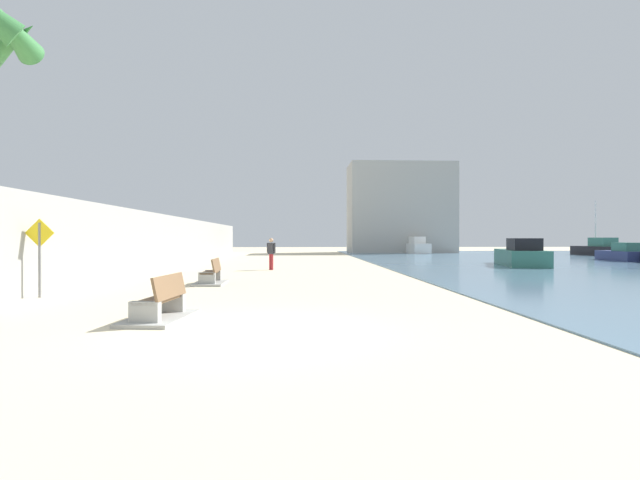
{
  "coord_description": "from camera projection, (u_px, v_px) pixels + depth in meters",
  "views": [
    {
      "loc": [
        0.92,
        -8.96,
        1.78
      ],
      "look_at": [
        2.13,
        16.67,
        1.64
      ],
      "focal_mm": 26.59,
      "sensor_mm": 36.0,
      "label": 1
    }
  ],
  "objects": [
    {
      "name": "ground_plane",
      "position": [
        281.0,
        269.0,
        26.89
      ],
      "size": [
        120.0,
        120.0,
        0.0
      ],
      "primitive_type": "plane",
      "color": "beige"
    },
    {
      "name": "boat_nearest",
      "position": [
        598.0,
        249.0,
        46.07
      ],
      "size": [
        2.82,
        5.02,
        5.33
      ],
      "color": "black",
      "rests_on": "water_bay"
    },
    {
      "name": "boat_far_left",
      "position": [
        622.0,
        254.0,
        35.24
      ],
      "size": [
        2.02,
        4.47,
        1.36
      ],
      "color": "navy",
      "rests_on": "water_bay"
    },
    {
      "name": "bench_far",
      "position": [
        211.0,
        278.0,
        18.03
      ],
      "size": [
        1.14,
        2.12,
        0.98
      ],
      "color": "#9E9E99",
      "rests_on": "ground"
    },
    {
      "name": "person_walking",
      "position": [
        271.0,
        251.0,
        25.88
      ],
      "size": [
        0.49,
        0.3,
        1.75
      ],
      "color": "#B22D33",
      "rests_on": "ground"
    },
    {
      "name": "boat_mid_bay",
      "position": [
        521.0,
        255.0,
        29.37
      ],
      "size": [
        3.7,
        6.64,
        1.69
      ],
      "color": "#337060",
      "rests_on": "water_bay"
    },
    {
      "name": "seawall",
      "position": [
        147.0,
        241.0,
        26.53
      ],
      "size": [
        0.8,
        64.0,
        3.17
      ],
      "primitive_type": "cube",
      "color": "#9E9E99",
      "rests_on": "ground"
    },
    {
      "name": "boat_distant",
      "position": [
        412.0,
        247.0,
        53.16
      ],
      "size": [
        2.62,
        7.04,
        1.83
      ],
      "color": "white",
      "rests_on": "water_bay"
    },
    {
      "name": "harbor_building",
      "position": [
        400.0,
        209.0,
        55.45
      ],
      "size": [
        12.0,
        6.0,
        10.33
      ],
      "primitive_type": "cube",
      "color": "#ADAAA3",
      "rests_on": "ground"
    },
    {
      "name": "bench_near",
      "position": [
        160.0,
        309.0,
        10.16
      ],
      "size": [
        1.33,
        2.21,
        0.98
      ],
      "color": "#9E9E99",
      "rests_on": "ground"
    },
    {
      "name": "pedestrian_sign",
      "position": [
        40.0,
        248.0,
        13.97
      ],
      "size": [
        0.85,
        0.08,
        2.33
      ],
      "color": "slate",
      "rests_on": "ground"
    }
  ]
}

